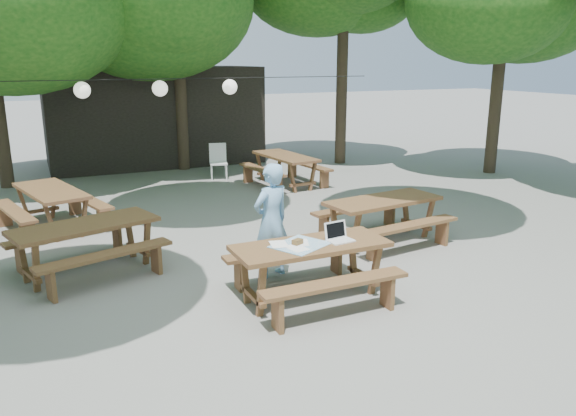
# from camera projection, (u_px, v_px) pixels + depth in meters

# --- Properties ---
(ground) EXTENTS (80.00, 80.00, 0.00)m
(ground) POSITION_uv_depth(u_px,v_px,m) (281.00, 289.00, 7.61)
(ground) COLOR slate
(ground) RESTS_ON ground
(pavilion) EXTENTS (6.00, 3.00, 2.80)m
(pavilion) POSITION_uv_depth(u_px,v_px,m) (153.00, 115.00, 16.67)
(pavilion) COLOR black
(pavilion) RESTS_ON ground
(main_picnic_table) EXTENTS (2.00, 1.58, 0.75)m
(main_picnic_table) POSITION_uv_depth(u_px,v_px,m) (311.00, 270.00, 7.23)
(main_picnic_table) COLOR #503C1C
(main_picnic_table) RESTS_ON ground
(picnic_table_nw) EXTENTS (2.27, 2.06, 0.75)m
(picnic_table_nw) POSITION_uv_depth(u_px,v_px,m) (87.00, 248.00, 8.10)
(picnic_table_nw) COLOR #503C1C
(picnic_table_nw) RESTS_ON ground
(picnic_table_ne) EXTENTS (2.08, 1.81, 0.75)m
(picnic_table_ne) POSITION_uv_depth(u_px,v_px,m) (382.00, 220.00, 9.50)
(picnic_table_ne) COLOR #503C1C
(picnic_table_ne) RESTS_ON ground
(picnic_table_far_w) EXTENTS (2.02, 2.24, 0.75)m
(picnic_table_far_w) POSITION_uv_depth(u_px,v_px,m) (52.00, 208.00, 10.21)
(picnic_table_far_w) COLOR #503C1C
(picnic_table_far_w) RESTS_ON ground
(picnic_table_far_e) EXTENTS (1.77, 2.07, 0.75)m
(picnic_table_far_e) POSITION_uv_depth(u_px,v_px,m) (285.00, 170.00, 13.76)
(picnic_table_far_e) COLOR #503C1C
(picnic_table_far_e) RESTS_ON ground
(woman) EXTENTS (0.69, 0.56, 1.64)m
(woman) POSITION_uv_depth(u_px,v_px,m) (271.00, 221.00, 7.90)
(woman) COLOR #79AFDD
(woman) RESTS_ON ground
(plastic_chair) EXTENTS (0.53, 0.53, 0.90)m
(plastic_chair) POSITION_uv_depth(u_px,v_px,m) (219.00, 169.00, 14.59)
(plastic_chair) COLOR white
(plastic_chair) RESTS_ON ground
(laptop) EXTENTS (0.36, 0.30, 0.24)m
(laptop) POSITION_uv_depth(u_px,v_px,m) (338.00, 236.00, 7.25)
(laptop) COLOR white
(laptop) RESTS_ON main_picnic_table
(tabletop_clutter) EXTENTS (0.83, 0.78, 0.08)m
(tabletop_clutter) POSITION_uv_depth(u_px,v_px,m) (299.00, 244.00, 7.07)
(tabletop_clutter) COLOR teal
(tabletop_clutter) RESTS_ON main_picnic_table
(paper_lanterns) EXTENTS (9.00, 0.34, 0.38)m
(paper_lanterns) POSITION_uv_depth(u_px,v_px,m) (161.00, 88.00, 12.18)
(paper_lanterns) COLOR black
(paper_lanterns) RESTS_ON ground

